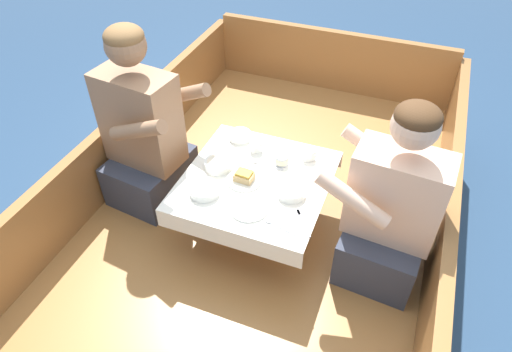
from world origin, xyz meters
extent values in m
plane|color=navy|center=(0.00, 0.00, 0.00)|extent=(60.00, 60.00, 0.00)
cube|color=#9E6B38|center=(0.00, 0.00, 0.18)|extent=(1.89, 3.17, 0.35)
cube|color=#936033|center=(-0.91, 0.00, 0.56)|extent=(0.06, 3.17, 0.40)
cube|color=#936033|center=(0.91, 0.00, 0.56)|extent=(0.06, 3.17, 0.40)
cube|color=#936033|center=(0.00, 1.55, 0.59)|extent=(1.77, 0.06, 0.46)
cylinder|color=#B2B2B7|center=(0.00, -0.04, 0.52)|extent=(0.07, 0.07, 0.33)
cube|color=#9E6B38|center=(0.00, -0.04, 0.69)|extent=(0.68, 0.70, 0.02)
cube|color=white|center=(0.00, -0.04, 0.70)|extent=(0.71, 0.73, 0.00)
cube|color=white|center=(0.00, -0.41, 0.65)|extent=(0.71, 0.00, 0.10)
cube|color=white|center=(0.00, 0.32, 0.65)|extent=(0.71, 0.00, 0.10)
cube|color=#333847|center=(-0.66, 0.00, 0.48)|extent=(0.41, 0.48, 0.26)
cube|color=#936B4C|center=(-0.66, 0.00, 0.87)|extent=(0.42, 0.27, 0.51)
sphere|color=#936B4C|center=(-0.66, 0.00, 1.28)|extent=(0.20, 0.20, 0.20)
ellipsoid|color=brown|center=(-0.66, 0.00, 1.32)|extent=(0.19, 0.19, 0.11)
cylinder|color=#936B4C|center=(-0.49, 0.16, 0.97)|extent=(0.34, 0.11, 0.21)
cylinder|color=#936B4C|center=(-0.53, -0.20, 0.97)|extent=(0.34, 0.11, 0.21)
cube|color=#333847|center=(0.66, -0.05, 0.48)|extent=(0.39, 0.47, 0.26)
cube|color=beige|center=(0.66, -0.05, 0.83)|extent=(0.42, 0.25, 0.44)
sphere|color=beige|center=(0.66, -0.05, 1.20)|extent=(0.19, 0.19, 0.19)
ellipsoid|color=#472D19|center=(0.66, -0.05, 1.24)|extent=(0.18, 0.18, 0.11)
cylinder|color=beige|center=(0.49, -0.22, 0.90)|extent=(0.34, 0.10, 0.21)
cylinder|color=beige|center=(0.52, 0.14, 0.90)|extent=(0.34, 0.10, 0.21)
cylinder|color=silver|center=(-0.05, -0.08, 0.71)|extent=(0.17, 0.17, 0.01)
cylinder|color=silver|center=(0.04, -0.25, 0.71)|extent=(0.18, 0.18, 0.01)
cube|color=tan|center=(-0.05, -0.08, 0.73)|extent=(0.09, 0.07, 0.04)
cube|color=gold|center=(-0.05, -0.08, 0.76)|extent=(0.08, 0.06, 0.01)
cylinder|color=silver|center=(-0.21, -0.03, 0.72)|extent=(0.14, 0.14, 0.04)
cylinder|color=beige|center=(-0.21, -0.03, 0.73)|extent=(0.12, 0.12, 0.02)
cylinder|color=silver|center=(-0.20, 0.24, 0.72)|extent=(0.12, 0.12, 0.04)
cylinder|color=beige|center=(-0.20, 0.24, 0.73)|extent=(0.10, 0.10, 0.02)
cylinder|color=silver|center=(0.20, -0.09, 0.72)|extent=(0.13, 0.13, 0.04)
cylinder|color=beige|center=(0.20, -0.09, 0.73)|extent=(0.11, 0.11, 0.02)
cylinder|color=silver|center=(-0.19, -0.23, 0.72)|extent=(0.14, 0.14, 0.04)
cylinder|color=beige|center=(-0.19, -0.23, 0.73)|extent=(0.12, 0.12, 0.02)
cylinder|color=silver|center=(0.20, 0.20, 0.73)|extent=(0.07, 0.07, 0.06)
torus|color=silver|center=(0.24, 0.20, 0.74)|extent=(0.04, 0.01, 0.04)
cylinder|color=#3D2314|center=(0.20, 0.20, 0.75)|extent=(0.06, 0.06, 0.01)
cylinder|color=silver|center=(-0.08, 0.17, 0.73)|extent=(0.07, 0.07, 0.06)
torus|color=silver|center=(-0.04, 0.17, 0.74)|extent=(0.04, 0.01, 0.04)
cylinder|color=#3D2314|center=(-0.08, 0.17, 0.75)|extent=(0.06, 0.06, 0.01)
cylinder|color=silver|center=(0.08, 0.11, 0.73)|extent=(0.06, 0.06, 0.05)
cylinder|color=beige|center=(0.08, 0.11, 0.73)|extent=(0.07, 0.07, 0.03)
cube|color=silver|center=(0.23, -0.31, 0.71)|extent=(0.17, 0.05, 0.00)
ellipsoid|color=silver|center=(0.16, -0.29, 0.71)|extent=(0.04, 0.02, 0.01)
cube|color=silver|center=(0.30, -0.25, 0.71)|extent=(0.11, 0.15, 0.00)
cube|color=silver|center=(0.26, -0.19, 0.71)|extent=(0.04, 0.04, 0.00)
cube|color=silver|center=(0.02, 0.07, 0.71)|extent=(0.17, 0.02, 0.00)
ellipsoid|color=silver|center=(-0.05, 0.08, 0.71)|extent=(0.04, 0.02, 0.01)
camera|label=1|loc=(0.61, -1.61, 2.20)|focal=32.00mm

